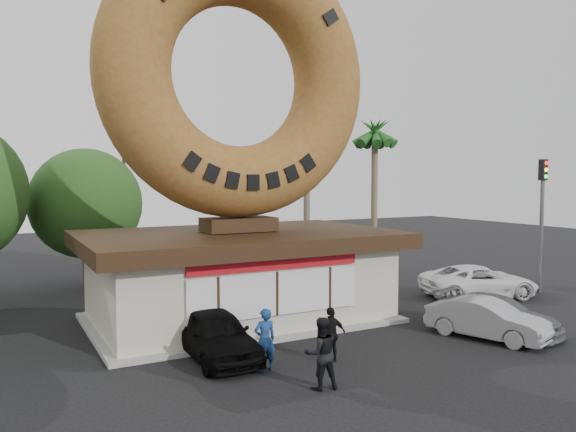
{
  "coord_description": "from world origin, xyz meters",
  "views": [
    {
      "loc": [
        -8.04,
        -12.91,
        5.29
      ],
      "look_at": [
        0.99,
        4.0,
        3.95
      ],
      "focal_mm": 35.0,
      "sensor_mm": 36.0,
      "label": 1
    }
  ],
  "objects_px": {
    "donut_shop": "(239,273)",
    "car_black": "(216,334)",
    "traffic_signal": "(542,208)",
    "person_center": "(321,353)",
    "giant_donut": "(238,77)",
    "person_left": "(265,340)",
    "person_right": "(331,335)",
    "car_silver": "(487,319)",
    "car_grey": "(498,314)",
    "street_lamp": "(127,193)",
    "car_white": "(479,281)"
  },
  "relations": [
    {
      "from": "donut_shop",
      "to": "car_black",
      "type": "distance_m",
      "value": 4.52
    },
    {
      "from": "traffic_signal",
      "to": "person_center",
      "type": "distance_m",
      "value": 16.04
    },
    {
      "from": "donut_shop",
      "to": "traffic_signal",
      "type": "relative_size",
      "value": 1.84
    },
    {
      "from": "giant_donut",
      "to": "person_left",
      "type": "bearing_deg",
      "value": -105.93
    },
    {
      "from": "person_right",
      "to": "car_silver",
      "type": "height_order",
      "value": "person_right"
    },
    {
      "from": "person_left",
      "to": "car_grey",
      "type": "distance_m",
      "value": 8.64
    },
    {
      "from": "street_lamp",
      "to": "car_grey",
      "type": "bearing_deg",
      "value": -60.32
    },
    {
      "from": "street_lamp",
      "to": "person_left",
      "type": "bearing_deg",
      "value": -88.81
    },
    {
      "from": "car_grey",
      "to": "person_center",
      "type": "bearing_deg",
      "value": 176.71
    },
    {
      "from": "car_silver",
      "to": "person_left",
      "type": "bearing_deg",
      "value": 155.38
    },
    {
      "from": "traffic_signal",
      "to": "person_left",
      "type": "distance_m",
      "value": 16.18
    },
    {
      "from": "giant_donut",
      "to": "traffic_signal",
      "type": "height_order",
      "value": "giant_donut"
    },
    {
      "from": "person_left",
      "to": "person_center",
      "type": "height_order",
      "value": "person_center"
    },
    {
      "from": "car_grey",
      "to": "car_white",
      "type": "relative_size",
      "value": 0.84
    },
    {
      "from": "person_left",
      "to": "car_silver",
      "type": "bearing_deg",
      "value": 177.19
    },
    {
      "from": "person_left",
      "to": "car_white",
      "type": "xyz_separation_m",
      "value": [
        12.36,
        4.0,
        -0.16
      ]
    },
    {
      "from": "donut_shop",
      "to": "car_white",
      "type": "distance_m",
      "value": 10.96
    },
    {
      "from": "donut_shop",
      "to": "person_left",
      "type": "relative_size",
      "value": 6.49
    },
    {
      "from": "street_lamp",
      "to": "traffic_signal",
      "type": "height_order",
      "value": "street_lamp"
    },
    {
      "from": "giant_donut",
      "to": "donut_shop",
      "type": "bearing_deg",
      "value": -90.0
    },
    {
      "from": "car_silver",
      "to": "car_grey",
      "type": "bearing_deg",
      "value": 1.44
    },
    {
      "from": "car_black",
      "to": "car_grey",
      "type": "distance_m",
      "value": 9.64
    },
    {
      "from": "street_lamp",
      "to": "person_right",
      "type": "height_order",
      "value": "street_lamp"
    },
    {
      "from": "traffic_signal",
      "to": "person_left",
      "type": "xyz_separation_m",
      "value": [
        -15.54,
        -3.37,
        -3.0
      ]
    },
    {
      "from": "person_right",
      "to": "person_center",
      "type": "bearing_deg",
      "value": 50.88
    },
    {
      "from": "car_black",
      "to": "car_white",
      "type": "xyz_separation_m",
      "value": [
        13.17,
        2.36,
        -0.01
      ]
    },
    {
      "from": "giant_donut",
      "to": "car_grey",
      "type": "distance_m",
      "value": 12.3
    },
    {
      "from": "street_lamp",
      "to": "car_black",
      "type": "bearing_deg",
      "value": -92.02
    },
    {
      "from": "car_black",
      "to": "car_silver",
      "type": "relative_size",
      "value": 1.08
    },
    {
      "from": "giant_donut",
      "to": "car_white",
      "type": "xyz_separation_m",
      "value": [
        10.83,
        -1.38,
        -8.19
      ]
    },
    {
      "from": "person_left",
      "to": "traffic_signal",
      "type": "bearing_deg",
      "value": -165.58
    },
    {
      "from": "person_center",
      "to": "car_white",
      "type": "height_order",
      "value": "person_center"
    },
    {
      "from": "giant_donut",
      "to": "person_center",
      "type": "xyz_separation_m",
      "value": [
        -0.88,
        -7.23,
        -7.98
      ]
    },
    {
      "from": "person_center",
      "to": "car_grey",
      "type": "distance_m",
      "value": 8.12
    },
    {
      "from": "person_right",
      "to": "car_grey",
      "type": "relative_size",
      "value": 0.37
    },
    {
      "from": "street_lamp",
      "to": "car_black",
      "type": "xyz_separation_m",
      "value": [
        -0.49,
        -13.74,
        -3.77
      ]
    },
    {
      "from": "giant_donut",
      "to": "traffic_signal",
      "type": "bearing_deg",
      "value": -8.17
    },
    {
      "from": "car_silver",
      "to": "car_white",
      "type": "xyz_separation_m",
      "value": [
        4.63,
        4.68,
        0.06
      ]
    },
    {
      "from": "street_lamp",
      "to": "person_left",
      "type": "relative_size",
      "value": 4.64
    },
    {
      "from": "traffic_signal",
      "to": "car_white",
      "type": "relative_size",
      "value": 1.2
    },
    {
      "from": "car_white",
      "to": "person_right",
      "type": "bearing_deg",
      "value": 129.7
    },
    {
      "from": "donut_shop",
      "to": "car_silver",
      "type": "xyz_separation_m",
      "value": [
        6.2,
        -6.04,
        -1.13
      ]
    },
    {
      "from": "traffic_signal",
      "to": "person_center",
      "type": "xyz_separation_m",
      "value": [
        -14.88,
        -5.22,
        -2.96
      ]
    },
    {
      "from": "person_right",
      "to": "giant_donut",
      "type": "bearing_deg",
      "value": -84.91
    },
    {
      "from": "car_white",
      "to": "traffic_signal",
      "type": "bearing_deg",
      "value": -83.68
    },
    {
      "from": "car_black",
      "to": "car_white",
      "type": "height_order",
      "value": "car_black"
    },
    {
      "from": "car_silver",
      "to": "car_white",
      "type": "bearing_deg",
      "value": 25.64
    },
    {
      "from": "street_lamp",
      "to": "person_center",
      "type": "xyz_separation_m",
      "value": [
        0.98,
        -17.23,
        -3.57
      ]
    },
    {
      "from": "person_left",
      "to": "person_center",
      "type": "relative_size",
      "value": 0.95
    },
    {
      "from": "donut_shop",
      "to": "traffic_signal",
      "type": "xyz_separation_m",
      "value": [
        14.0,
        -1.99,
        2.1
      ]
    }
  ]
}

